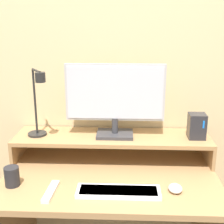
{
  "coord_description": "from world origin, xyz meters",
  "views": [
    {
      "loc": [
        0.07,
        -1.12,
        1.5
      ],
      "look_at": [
        0.01,
        0.37,
        1.05
      ],
      "focal_mm": 50.0,
      "sensor_mm": 36.0,
      "label": 1
    }
  ],
  "objects_px": {
    "router_dock": "(197,126)",
    "monitor": "(115,97)",
    "remote_control": "(51,191)",
    "mug": "(12,176)",
    "keyboard": "(118,191)",
    "desk_lamp": "(38,105)",
    "mouse": "(175,188)"
  },
  "relations": [
    {
      "from": "monitor",
      "to": "desk_lamp",
      "type": "xyz_separation_m",
      "value": [
        -0.42,
        -0.05,
        -0.03
      ]
    },
    {
      "from": "mouse",
      "to": "desk_lamp",
      "type": "bearing_deg",
      "value": 157.33
    },
    {
      "from": "keyboard",
      "to": "mouse",
      "type": "relative_size",
      "value": 4.83
    },
    {
      "from": "monitor",
      "to": "remote_control",
      "type": "relative_size",
      "value": 2.96
    },
    {
      "from": "monitor",
      "to": "router_dock",
      "type": "distance_m",
      "value": 0.48
    },
    {
      "from": "keyboard",
      "to": "mug",
      "type": "height_order",
      "value": "mug"
    },
    {
      "from": "monitor",
      "to": "router_dock",
      "type": "xyz_separation_m",
      "value": [
        0.45,
        -0.02,
        -0.15
      ]
    },
    {
      "from": "router_dock",
      "to": "remote_control",
      "type": "xyz_separation_m",
      "value": [
        -0.74,
        -0.37,
        -0.2
      ]
    },
    {
      "from": "keyboard",
      "to": "remote_control",
      "type": "xyz_separation_m",
      "value": [
        -0.32,
        -0.01,
        -0.0
      ]
    },
    {
      "from": "router_dock",
      "to": "monitor",
      "type": "bearing_deg",
      "value": 177.57
    },
    {
      "from": "desk_lamp",
      "to": "mouse",
      "type": "xyz_separation_m",
      "value": [
        0.71,
        -0.3,
        -0.32
      ]
    },
    {
      "from": "router_dock",
      "to": "mug",
      "type": "xyz_separation_m",
      "value": [
        -0.94,
        -0.31,
        -0.16
      ]
    },
    {
      "from": "desk_lamp",
      "to": "mouse",
      "type": "bearing_deg",
      "value": -22.67
    },
    {
      "from": "router_dock",
      "to": "mug",
      "type": "height_order",
      "value": "router_dock"
    },
    {
      "from": "monitor",
      "to": "remote_control",
      "type": "height_order",
      "value": "monitor"
    },
    {
      "from": "monitor",
      "to": "desk_lamp",
      "type": "relative_size",
      "value": 1.43
    },
    {
      "from": "keyboard",
      "to": "router_dock",
      "type": "bearing_deg",
      "value": 40.52
    },
    {
      "from": "remote_control",
      "to": "monitor",
      "type": "bearing_deg",
      "value": 53.78
    },
    {
      "from": "keyboard",
      "to": "mouse",
      "type": "xyz_separation_m",
      "value": [
        0.27,
        0.03,
        0.01
      ]
    },
    {
      "from": "desk_lamp",
      "to": "mouse",
      "type": "distance_m",
      "value": 0.83
    },
    {
      "from": "keyboard",
      "to": "monitor",
      "type": "bearing_deg",
      "value": 94.49
    },
    {
      "from": "keyboard",
      "to": "mouse",
      "type": "distance_m",
      "value": 0.27
    },
    {
      "from": "router_dock",
      "to": "keyboard",
      "type": "xyz_separation_m",
      "value": [
        -0.42,
        -0.36,
        -0.2
      ]
    },
    {
      "from": "desk_lamp",
      "to": "router_dock",
      "type": "xyz_separation_m",
      "value": [
        0.87,
        0.03,
        -0.12
      ]
    },
    {
      "from": "keyboard",
      "to": "remote_control",
      "type": "distance_m",
      "value": 0.32
    },
    {
      "from": "keyboard",
      "to": "remote_control",
      "type": "relative_size",
      "value": 2.12
    },
    {
      "from": "monitor",
      "to": "keyboard",
      "type": "xyz_separation_m",
      "value": [
        0.03,
        -0.38,
        -0.36
      ]
    },
    {
      "from": "keyboard",
      "to": "mouse",
      "type": "bearing_deg",
      "value": 6.38
    },
    {
      "from": "mouse",
      "to": "remote_control",
      "type": "bearing_deg",
      "value": -176.13
    },
    {
      "from": "remote_control",
      "to": "mug",
      "type": "height_order",
      "value": "mug"
    },
    {
      "from": "keyboard",
      "to": "remote_control",
      "type": "height_order",
      "value": "keyboard"
    },
    {
      "from": "router_dock",
      "to": "mouse",
      "type": "relative_size",
      "value": 1.73
    }
  ]
}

